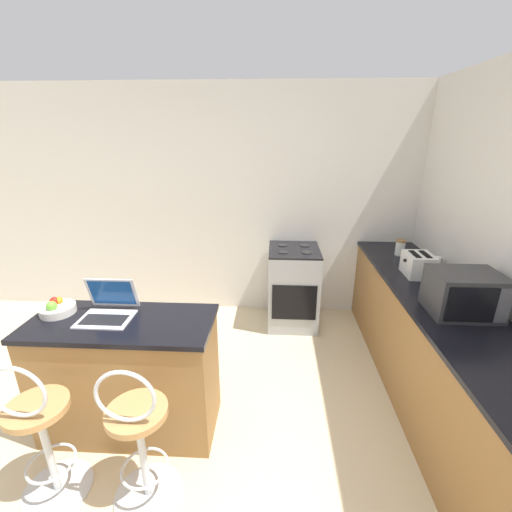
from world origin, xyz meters
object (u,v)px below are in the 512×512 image
(microwave, at_px, (464,293))
(fruit_bowl, at_px, (57,308))
(bar_stool_near, at_px, (41,435))
(bar_stool_far, at_px, (139,440))
(stove_range, at_px, (293,287))
(laptop, at_px, (109,307))
(mug_white, at_px, (437,262))
(storage_jar, at_px, (400,247))
(toaster, at_px, (418,265))

(microwave, distance_m, fruit_bowl, 2.81)
(bar_stool_near, relative_size, fruit_bowl, 4.22)
(bar_stool_far, xyz_separation_m, microwave, (2.04, 0.77, 0.59))
(bar_stool_near, height_order, stove_range, bar_stool_near)
(bar_stool_near, height_order, laptop, laptop)
(fruit_bowl, bearing_deg, microwave, 3.19)
(bar_stool_far, bearing_deg, stove_range, 65.63)
(stove_range, relative_size, mug_white, 8.94)
(mug_white, bearing_deg, fruit_bowl, -160.94)
(microwave, distance_m, storage_jar, 1.21)
(laptop, xyz_separation_m, stove_range, (1.34, 1.51, -0.51))
(stove_range, bearing_deg, mug_white, -19.35)
(laptop, relative_size, toaster, 1.25)
(bar_stool_near, distance_m, microwave, 2.78)
(bar_stool_near, relative_size, bar_stool_far, 1.00)
(stove_range, bearing_deg, laptop, -131.61)
(bar_stool_far, xyz_separation_m, laptop, (-0.39, 0.60, 0.50))
(stove_range, distance_m, mug_white, 1.47)
(stove_range, distance_m, storage_jar, 1.20)
(toaster, xyz_separation_m, storage_jar, (0.03, 0.54, -0.02))
(bar_stool_far, distance_m, laptop, 0.87)
(microwave, bearing_deg, mug_white, 76.13)
(storage_jar, bearing_deg, microwave, -89.43)
(laptop, distance_m, stove_range, 2.09)
(laptop, height_order, microwave, microwave)
(laptop, height_order, fruit_bowl, laptop)
(laptop, height_order, mug_white, laptop)
(toaster, bearing_deg, laptop, -160.52)
(stove_range, bearing_deg, bar_stool_near, -125.84)
(toaster, bearing_deg, stove_range, 147.32)
(bar_stool_near, distance_m, bar_stool_far, 0.57)
(bar_stool_near, bearing_deg, mug_white, 30.38)
(microwave, height_order, mug_white, microwave)
(bar_stool_near, relative_size, laptop, 2.87)
(bar_stool_far, bearing_deg, storage_jar, 44.36)
(laptop, distance_m, toaster, 2.53)
(mug_white, bearing_deg, toaster, -140.54)
(bar_stool_far, height_order, laptop, laptop)
(microwave, bearing_deg, bar_stool_far, -159.31)
(bar_stool_far, relative_size, stove_range, 1.09)
(bar_stool_near, relative_size, stove_range, 1.09)
(storage_jar, bearing_deg, stove_range, 172.97)
(bar_stool_far, xyz_separation_m, storage_jar, (2.03, 1.98, 0.52))
(fruit_bowl, bearing_deg, bar_stool_near, -72.55)
(bar_stool_far, xyz_separation_m, mug_white, (2.26, 1.66, 0.49))
(microwave, bearing_deg, stove_range, 128.82)
(mug_white, height_order, storage_jar, storage_jar)
(fruit_bowl, relative_size, storage_jar, 1.45)
(bar_stool_far, xyz_separation_m, toaster, (2.00, 1.45, 0.54))
(microwave, relative_size, storage_jar, 2.74)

